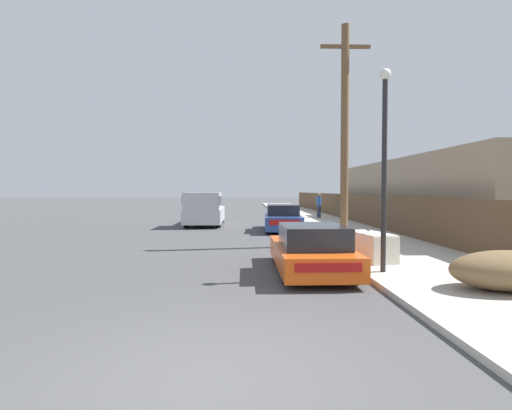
# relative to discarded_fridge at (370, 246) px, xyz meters

# --- Properties ---
(ground_plane) EXTENTS (220.00, 220.00, 0.00)m
(ground_plane) POSITION_rel_discarded_fridge_xyz_m (-3.91, -6.66, -0.49)
(ground_plane) COLOR #444447
(sidewalk_curb) EXTENTS (4.20, 63.00, 0.12)m
(sidewalk_curb) POSITION_rel_discarded_fridge_xyz_m (1.39, 16.84, -0.43)
(sidewalk_curb) COLOR #ADA89E
(sidewalk_curb) RESTS_ON ground
(discarded_fridge) EXTENTS (1.03, 1.82, 0.78)m
(discarded_fridge) POSITION_rel_discarded_fridge_xyz_m (0.00, 0.00, 0.00)
(discarded_fridge) COLOR silver
(discarded_fridge) RESTS_ON sidewalk_curb
(parked_sports_car_red) EXTENTS (1.73, 4.17, 1.20)m
(parked_sports_car_red) POSITION_rel_discarded_fridge_xyz_m (-1.82, -1.05, 0.05)
(parked_sports_car_red) COLOR #E05114
(parked_sports_car_red) RESTS_ON ground
(car_parked_mid) EXTENTS (1.99, 4.76, 1.32)m
(car_parked_mid) POSITION_rel_discarded_fridge_xyz_m (-1.53, 9.19, 0.13)
(car_parked_mid) COLOR #2D478C
(car_parked_mid) RESTS_ON ground
(pickup_truck) EXTENTS (2.05, 5.41, 1.91)m
(pickup_truck) POSITION_rel_discarded_fridge_xyz_m (-5.72, 11.96, 0.46)
(pickup_truck) COLOR silver
(pickup_truck) RESTS_ON ground
(utility_pole) EXTENTS (1.80, 0.29, 7.88)m
(utility_pole) POSITION_rel_discarded_fridge_xyz_m (0.19, 3.65, 3.69)
(utility_pole) COLOR brown
(utility_pole) RESTS_ON sidewalk_curb
(street_lamp) EXTENTS (0.26, 0.26, 4.72)m
(street_lamp) POSITION_rel_discarded_fridge_xyz_m (-0.21, -1.61, 2.36)
(street_lamp) COLOR #232326
(street_lamp) RESTS_ON sidewalk_curb
(brush_pile) EXTENTS (2.21, 1.36, 0.76)m
(brush_pile) POSITION_rel_discarded_fridge_xyz_m (1.57, -3.38, 0.00)
(brush_pile) COLOR brown
(brush_pile) RESTS_ON sidewalk_curb
(wooden_fence) EXTENTS (0.08, 45.09, 1.66)m
(wooden_fence) POSITION_rel_discarded_fridge_xyz_m (3.34, 15.12, 0.46)
(wooden_fence) COLOR brown
(wooden_fence) RESTS_ON sidewalk_curb
(building_right_house) EXTENTS (6.00, 18.93, 3.64)m
(building_right_house) POSITION_rel_discarded_fridge_xyz_m (7.20, 10.59, 1.33)
(building_right_house) COLOR gray
(building_right_house) RESTS_ON ground
(pedestrian) EXTENTS (0.34, 0.34, 1.73)m
(pedestrian) POSITION_rel_discarded_fridge_xyz_m (1.79, 16.90, 0.52)
(pedestrian) COLOR #282D42
(pedestrian) RESTS_ON sidewalk_curb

